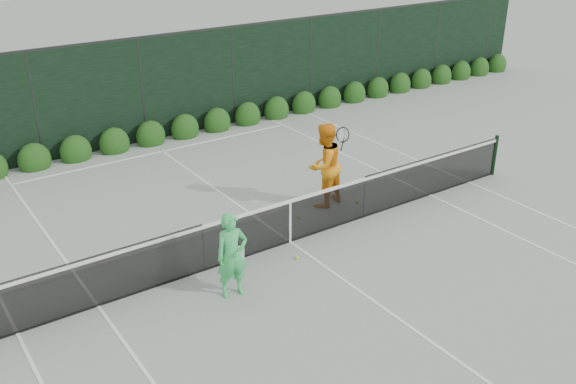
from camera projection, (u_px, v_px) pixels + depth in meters
ground at (290, 242)px, 13.42m from camera, size 80.00×80.00×0.00m
tennis_net at (289, 220)px, 13.18m from camera, size 12.90×0.10×1.07m
player_woman at (232, 255)px, 11.33m from camera, size 0.66×0.45×1.61m
player_man at (324, 165)px, 14.65m from camera, size 1.11×0.96×1.99m
court_lines at (290, 242)px, 13.41m from camera, size 11.03×23.83×0.01m
windscreen_fence at (382, 228)px, 10.75m from camera, size 32.00×21.07×3.06m
hedge_row at (151, 136)px, 18.68m from camera, size 31.66×0.65×0.94m
tennis_balls at (319, 224)px, 14.08m from camera, size 2.71×1.49×0.07m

